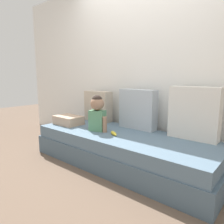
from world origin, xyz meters
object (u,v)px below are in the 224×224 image
at_px(couch, 122,149).
at_px(banana, 114,133).
at_px(throw_pillow_right, 194,113).
at_px(throw_pillow_center, 138,109).
at_px(toddler, 97,112).
at_px(folded_blanket, 68,120).
at_px(throw_pillow_left, 98,106).

height_order(couch, banana, banana).
distance_m(couch, throw_pillow_right, 0.95).
bearing_deg(throw_pillow_center, banana, -95.07).
relative_size(couch, banana, 13.99).
bearing_deg(throw_pillow_center, couch, -90.00).
xyz_separation_m(toddler, banana, (0.29, -0.02, -0.23)).
height_order(couch, folded_blanket, folded_blanket).
bearing_deg(toddler, throw_pillow_center, 52.59).
distance_m(throw_pillow_center, folded_blanket, 1.03).
distance_m(couch, throw_pillow_left, 0.92).
distance_m(throw_pillow_right, folded_blanket, 1.72).
xyz_separation_m(throw_pillow_center, banana, (-0.04, -0.46, -0.24)).
height_order(throw_pillow_left, throw_pillow_center, throw_pillow_center).
height_order(toddler, banana, toddler).
height_order(throw_pillow_left, banana, throw_pillow_left).
xyz_separation_m(throw_pillow_left, throw_pillow_right, (1.47, 0.00, 0.06)).
height_order(toddler, folded_blanket, toddler).
relative_size(couch, throw_pillow_center, 4.54).
xyz_separation_m(throw_pillow_right, toddler, (-1.07, -0.43, -0.05)).
bearing_deg(couch, throw_pillow_center, 90.00).
distance_m(couch, banana, 0.25).
distance_m(throw_pillow_left, banana, 0.86).
bearing_deg(throw_pillow_left, couch, -24.67).
height_order(couch, throw_pillow_left, throw_pillow_left).
bearing_deg(folded_blanket, throw_pillow_right, 15.23).
relative_size(throw_pillow_left, toddler, 1.01).
bearing_deg(couch, banana, -109.00).
xyz_separation_m(throw_pillow_right, banana, (-0.78, -0.46, -0.27)).
bearing_deg(banana, throw_pillow_center, 84.93).
xyz_separation_m(throw_pillow_center, folded_blanket, (-0.91, -0.45, -0.20)).
bearing_deg(throw_pillow_right, throw_pillow_left, 180.00).
relative_size(throw_pillow_right, toddler, 1.27).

